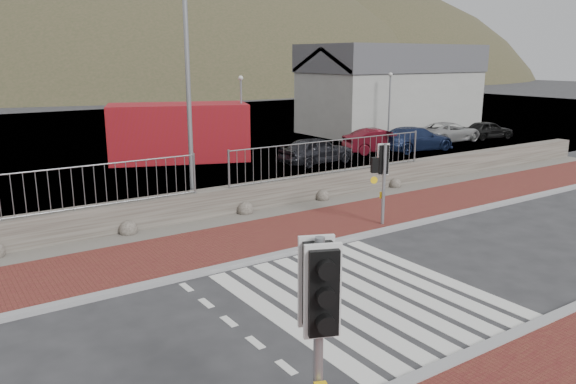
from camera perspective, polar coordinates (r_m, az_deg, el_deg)
ground at (r=12.42m, az=7.61°, el=-10.31°), size 220.00×220.00×0.00m
sidewalk_far at (r=15.81m, az=-3.27°, el=-4.75°), size 40.00×3.00×0.08m
kerb_near at (r=10.59m, az=18.79°, el=-15.09°), size 40.00×0.25×0.12m
kerb_far at (r=14.61m, az=-0.24°, el=-6.25°), size 40.00×0.25×0.12m
zebra_crossing at (r=12.42m, az=7.61°, el=-10.28°), size 4.62×5.60×0.01m
gravel_strip at (r=17.49m, az=-6.64°, el=-3.05°), size 40.00×1.50×0.06m
stone_wall at (r=18.06m, az=-7.85°, el=-1.16°), size 40.00×0.60×0.90m
railing at (r=17.63m, az=-7.77°, el=3.05°), size 18.07×0.07×1.22m
quay at (r=37.45m, az=-22.01°, el=4.91°), size 120.00×40.00×0.50m
harbor_building at (r=39.63m, az=10.45°, el=10.35°), size 12.20×6.20×5.80m
hills_backdrop at (r=101.35m, az=-24.51°, el=-3.77°), size 254.00×90.00×100.00m
traffic_signal_near at (r=6.67m, az=3.16°, el=-11.51°), size 0.50×0.41×3.02m
traffic_signal_far at (r=16.82m, az=9.67°, el=2.53°), size 0.62×0.38×2.54m
streetlight at (r=18.20m, az=-9.87°, el=12.71°), size 1.72×0.83×8.51m
shipping_container at (r=28.30m, az=-11.01°, el=5.98°), size 7.22×4.97×2.78m
car_a at (r=26.95m, az=2.93°, el=4.26°), size 3.89×1.70×1.30m
car_b at (r=30.39m, az=9.37°, el=5.14°), size 4.14×2.51×1.29m
car_c at (r=31.47m, az=12.84°, el=5.29°), size 4.67×2.23×1.31m
car_d at (r=35.37m, az=16.01°, el=5.88°), size 4.30×2.03×1.19m
car_e at (r=37.36m, az=19.63°, el=5.96°), size 3.52×1.95×1.13m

